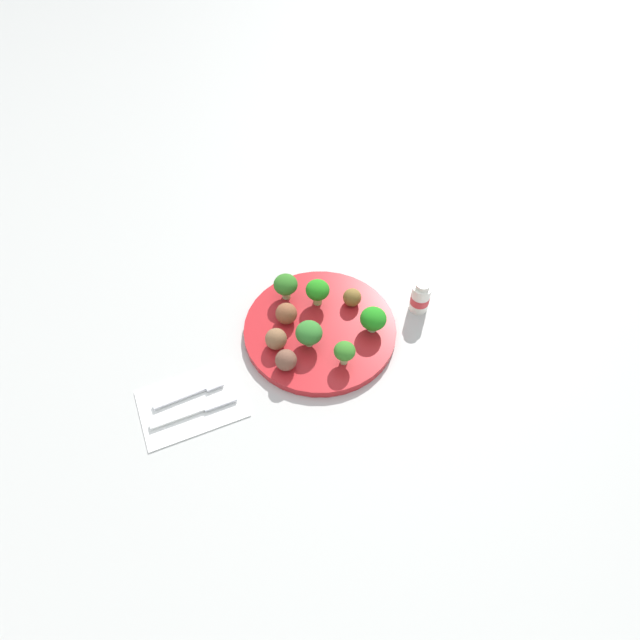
# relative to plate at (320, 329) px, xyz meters

# --- Properties ---
(ground_plane) EXTENTS (4.00, 4.00, 0.00)m
(ground_plane) POSITION_rel_plate_xyz_m (0.00, 0.00, -0.01)
(ground_plane) COLOR #B2B2AD
(plate) EXTENTS (0.28, 0.28, 0.02)m
(plate) POSITION_rel_plate_xyz_m (0.00, 0.00, 0.00)
(plate) COLOR red
(plate) RESTS_ON ground_plane
(broccoli_floret_center) EXTENTS (0.04, 0.04, 0.05)m
(broccoli_floret_center) POSITION_rel_plate_xyz_m (-0.00, -0.09, 0.04)
(broccoli_floret_center) COLOR #A3C57B
(broccoli_floret_center) RESTS_ON plate
(broccoli_floret_front_right) EXTENTS (0.05, 0.05, 0.05)m
(broccoli_floret_front_right) POSITION_rel_plate_xyz_m (-0.04, -0.02, 0.04)
(broccoli_floret_front_right) COLOR #ACCE79
(broccoli_floret_front_right) RESTS_ON plate
(broccoli_floret_back_right) EXTENTS (0.05, 0.05, 0.05)m
(broccoli_floret_back_right) POSITION_rel_plate_xyz_m (0.08, -0.05, 0.04)
(broccoli_floret_back_right) COLOR #93B972
(broccoli_floret_back_right) RESTS_ON plate
(broccoli_floret_mid_right) EXTENTS (0.05, 0.05, 0.05)m
(broccoli_floret_mid_right) POSITION_rel_plate_xyz_m (-0.02, 0.09, 0.04)
(broccoli_floret_mid_right) COLOR #A4C276
(broccoli_floret_mid_right) RESTS_ON plate
(broccoli_floret_front_left) EXTENTS (0.04, 0.04, 0.05)m
(broccoli_floret_front_left) POSITION_rel_plate_xyz_m (0.02, 0.05, 0.04)
(broccoli_floret_front_left) COLOR #A0BB67
(broccoli_floret_front_left) RESTS_ON plate
(meatball_mid_left) EXTENTS (0.03, 0.03, 0.03)m
(meatball_mid_left) POSITION_rel_plate_xyz_m (0.08, 0.02, 0.03)
(meatball_mid_left) COLOR brown
(meatball_mid_left) RESTS_ON plate
(meatball_far_rim) EXTENTS (0.04, 0.04, 0.04)m
(meatball_far_rim) POSITION_rel_plate_xyz_m (-0.05, 0.04, 0.03)
(meatball_far_rim) COLOR brown
(meatball_far_rim) RESTS_ON plate
(meatball_back_right) EXTENTS (0.04, 0.04, 0.04)m
(meatball_back_right) POSITION_rel_plate_xyz_m (-0.09, 0.00, 0.03)
(meatball_back_right) COLOR brown
(meatball_back_right) RESTS_ON plate
(meatball_front_left) EXTENTS (0.04, 0.04, 0.04)m
(meatball_front_left) POSITION_rel_plate_xyz_m (-0.09, -0.05, 0.03)
(meatball_front_left) COLOR brown
(meatball_front_left) RESTS_ON plate
(napkin) EXTENTS (0.18, 0.14, 0.01)m
(napkin) POSITION_rel_plate_xyz_m (-0.26, -0.03, -0.01)
(napkin) COLOR white
(napkin) RESTS_ON ground_plane
(fork) EXTENTS (0.12, 0.02, 0.01)m
(fork) POSITION_rel_plate_xyz_m (-0.25, -0.01, -0.00)
(fork) COLOR silver
(fork) RESTS_ON napkin
(knife) EXTENTS (0.15, 0.03, 0.01)m
(knife) POSITION_rel_plate_xyz_m (-0.26, -0.05, -0.00)
(knife) COLOR white
(knife) RESTS_ON napkin
(yogurt_bottle) EXTENTS (0.04, 0.04, 0.07)m
(yogurt_bottle) POSITION_rel_plate_xyz_m (0.19, -0.04, 0.02)
(yogurt_bottle) COLOR white
(yogurt_bottle) RESTS_ON ground_plane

